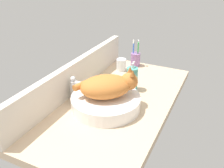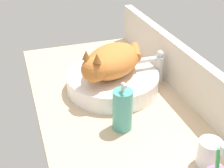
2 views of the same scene
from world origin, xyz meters
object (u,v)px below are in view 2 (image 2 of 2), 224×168
object	(u,v)px
cat	(111,61)
water_glass	(209,154)
soap_dispenser	(122,110)
faucet	(156,66)
sink_basin	(113,81)

from	to	relation	value
cat	water_glass	xyz separation A→B (cm)	(45.33, 12.87, -8.88)
soap_dispenser	cat	bearing A→B (deg)	170.58
cat	soap_dispenser	distance (cm)	23.63
water_glass	faucet	bearing A→B (deg)	172.37
sink_basin	faucet	size ratio (longest dim) A/B	2.57
cat	sink_basin	bearing A→B (deg)	132.00
faucet	water_glass	distance (cm)	46.53
sink_basin	faucet	xyz separation A→B (cm)	(0.28, 18.02, 3.98)
cat	soap_dispenser	size ratio (longest dim) A/B	1.77
faucet	water_glass	world-z (taller)	faucet
sink_basin	water_glass	size ratio (longest dim) A/B	4.36
cat	faucet	distance (cm)	19.72
sink_basin	water_glass	world-z (taller)	water_glass
faucet	soap_dispenser	world-z (taller)	soap_dispenser
sink_basin	soap_dispenser	distance (cm)	24.35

